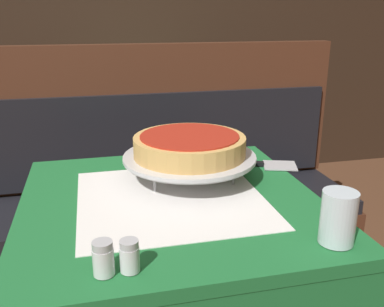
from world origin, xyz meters
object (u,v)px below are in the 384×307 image
object	(u,v)px
pizza_pan_stand	(190,158)
salt_shaker	(103,258)
dining_table_front	(171,232)
condiment_caddy	(165,80)
deep_dish_pizza	(190,145)
water_glass_near	(338,217)
booth_bench	(151,226)
pizza_server	(260,164)
dining_table_rear	(151,107)
pepper_shaker	(130,256)

from	to	relation	value
pizza_pan_stand	salt_shaker	xyz separation A→B (m)	(-0.26, -0.42, -0.03)
dining_table_front	condiment_caddy	distance (m)	1.68
dining_table_front	deep_dish_pizza	xyz separation A→B (m)	(0.08, 0.11, 0.20)
water_glass_near	condiment_caddy	xyz separation A→B (m)	(-0.01, 1.95, -0.00)
pizza_pan_stand	salt_shaker	world-z (taller)	pizza_pan_stand
dining_table_front	salt_shaker	distance (m)	0.38
pizza_pan_stand	condiment_caddy	world-z (taller)	condiment_caddy
dining_table_front	booth_bench	xyz separation A→B (m)	(0.04, 0.71, -0.35)
pizza_server	pizza_pan_stand	bearing A→B (deg)	-165.43
dining_table_front	dining_table_rear	distance (m)	1.59
dining_table_front	pizza_pan_stand	world-z (taller)	pizza_pan_stand
dining_table_front	condiment_caddy	bearing A→B (deg)	80.43
pizza_pan_stand	condiment_caddy	xyz separation A→B (m)	(0.20, 1.54, -0.01)
pizza_server	condiment_caddy	bearing A→B (deg)	91.48
dining_table_front	salt_shaker	size ratio (longest dim) A/B	11.75
water_glass_near	pizza_pan_stand	bearing A→B (deg)	117.57
pizza_server	deep_dish_pizza	bearing A→B (deg)	-165.43
dining_table_front	water_glass_near	size ratio (longest dim) A/B	6.89
deep_dish_pizza	salt_shaker	world-z (taller)	deep_dish_pizza
dining_table_rear	booth_bench	size ratio (longest dim) A/B	0.44
dining_table_rear	pizza_pan_stand	size ratio (longest dim) A/B	2.11
pizza_server	water_glass_near	xyz separation A→B (m)	(-0.02, -0.48, 0.05)
pizza_pan_stand	water_glass_near	distance (m)	0.47
dining_table_front	booth_bench	size ratio (longest dim) A/B	0.44
condiment_caddy	dining_table_rear	bearing A→B (deg)	-146.21
booth_bench	water_glass_near	distance (m)	1.16
dining_table_front	salt_shaker	world-z (taller)	salt_shaker
booth_bench	pizza_pan_stand	world-z (taller)	booth_bench
water_glass_near	dining_table_front	bearing A→B (deg)	134.21
water_glass_near	pizza_server	bearing A→B (deg)	87.08
water_glass_near	condiment_caddy	distance (m)	1.95
pizza_pan_stand	condiment_caddy	distance (m)	1.55
dining_table_rear	deep_dish_pizza	xyz separation A→B (m)	(-0.10, -1.47, 0.20)
dining_table_rear	salt_shaker	world-z (taller)	salt_shaker
booth_bench	salt_shaker	bearing A→B (deg)	-102.09
deep_dish_pizza	pepper_shaker	size ratio (longest dim) A/B	5.00
pizza_pan_stand	condiment_caddy	bearing A→B (deg)	82.51
booth_bench	dining_table_rear	bearing A→B (deg)	80.95
deep_dish_pizza	condiment_caddy	world-z (taller)	condiment_caddy
water_glass_near	salt_shaker	distance (m)	0.47
dining_table_rear	condiment_caddy	distance (m)	0.19
booth_bench	pepper_shaker	xyz separation A→B (m)	(-0.17, -1.01, 0.48)
deep_dish_pizza	salt_shaker	size ratio (longest dim) A/B	4.71
booth_bench	salt_shaker	xyz separation A→B (m)	(-0.22, -1.01, 0.48)
booth_bench	salt_shaker	world-z (taller)	booth_bench
water_glass_near	deep_dish_pizza	bearing A→B (deg)	117.57
dining_table_front	dining_table_rear	world-z (taller)	dining_table_rear
deep_dish_pizza	pizza_server	bearing A→B (deg)	14.57
dining_table_front	pizza_server	bearing A→B (deg)	29.05
salt_shaker	pepper_shaker	xyz separation A→B (m)	(0.05, 0.00, -0.00)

